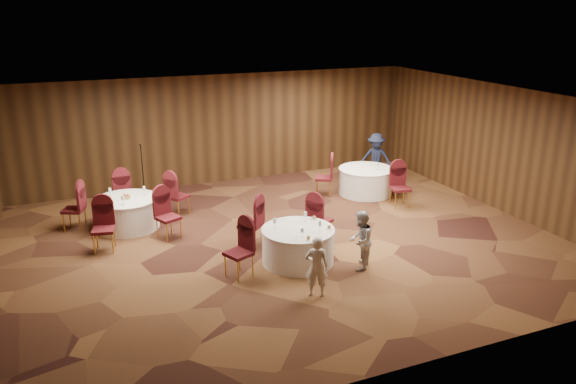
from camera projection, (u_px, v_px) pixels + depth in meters
name	position (u px, v px, depth m)	size (l,w,h in m)	color
ground	(283.00, 242.00, 12.69)	(12.00, 12.00, 0.00)	black
room_shell	(283.00, 158.00, 12.07)	(12.00, 12.00, 12.00)	silver
table_main	(298.00, 245.00, 11.57)	(1.51, 1.51, 0.74)	white
table_left	(127.00, 213.00, 13.38)	(1.50, 1.50, 0.74)	white
table_right	(366.00, 181.00, 15.82)	(1.53, 1.53, 0.74)	white
chairs_main	(271.00, 232.00, 11.95)	(2.92, 2.04, 1.00)	#3B0B10
chairs_left	(129.00, 208.00, 13.34)	(3.18, 3.01, 1.00)	#3B0B10
chairs_right	(361.00, 183.00, 15.24)	(2.10, 2.29, 1.00)	#3B0B10
tabletop_main	(309.00, 225.00, 11.42)	(1.13, 1.09, 0.22)	silver
tabletop_left	(126.00, 195.00, 13.24)	(0.85, 0.80, 0.22)	silver
tabletop_right	(377.00, 165.00, 15.50)	(0.08, 0.08, 0.22)	silver
mic_stand	(144.00, 185.00, 15.20)	(0.24, 0.24, 1.58)	black
woman_a	(317.00, 267.00, 10.17)	(0.42, 0.28, 1.16)	silver
woman_b	(360.00, 240.00, 11.22)	(0.60, 0.47, 1.23)	#B7B7BC
man_c	(376.00, 158.00, 16.72)	(0.97, 0.56, 1.50)	black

